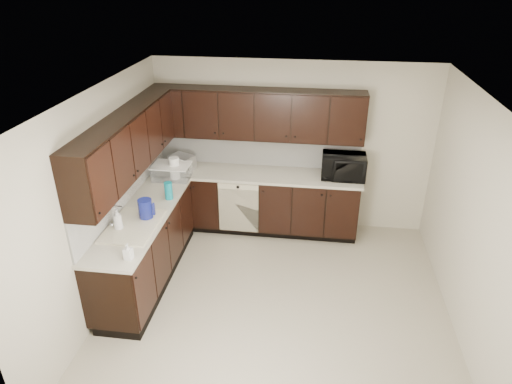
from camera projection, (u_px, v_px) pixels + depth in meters
floor at (277, 304)px, 5.46m from camera, size 4.00×4.00×0.00m
ceiling at (282, 98)px, 4.34m from camera, size 4.00×4.00×0.00m
wall_back at (292, 147)px, 6.67m from camera, size 4.00×0.02×2.50m
wall_left at (103, 201)px, 5.14m from camera, size 0.02×4.00×2.50m
wall_right at (474, 226)px, 4.65m from camera, size 0.02×4.00×2.50m
wall_front at (252, 354)px, 3.13m from camera, size 4.00×0.02×2.50m
lower_cabinets at (213, 222)px, 6.38m from camera, size 3.00×2.80×0.90m
countertop at (212, 189)px, 6.15m from camera, size 3.03×2.83×0.04m
backsplash at (199, 165)px, 6.25m from camera, size 3.00×2.80×0.48m
upper_cabinets at (203, 127)px, 5.86m from camera, size 3.00×2.80×0.70m
dishwasher at (239, 205)px, 6.55m from camera, size 0.58×0.04×0.78m
sink at (133, 231)px, 5.26m from camera, size 0.54×0.82×0.42m
microwave at (343, 166)px, 6.37m from camera, size 0.61×0.41×0.34m
soap_bottle_a at (128, 251)px, 4.63m from camera, size 0.09×0.09×0.18m
soap_bottle_b at (118, 219)px, 5.13m from camera, size 0.12×0.12×0.26m
toaster_oven at (182, 162)px, 6.67m from camera, size 0.41×0.36×0.21m
storage_bin at (172, 172)px, 6.39m from camera, size 0.52×0.39×0.20m
blue_pitcher at (145, 209)px, 5.35m from camera, size 0.20×0.20×0.25m
teal_tumbler at (169, 191)px, 5.81m from camera, size 0.11×0.11×0.23m
paper_towel_roll at (175, 168)px, 6.36m from camera, size 0.14×0.14×0.31m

